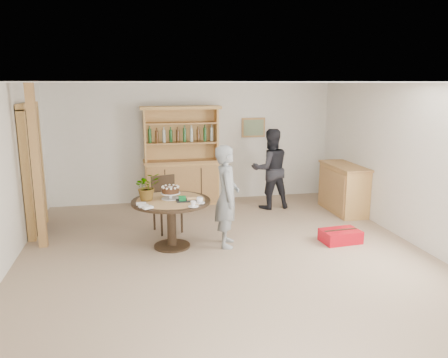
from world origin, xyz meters
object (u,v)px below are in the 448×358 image
at_px(adult_person, 270,169).
at_px(dining_chair, 166,200).
at_px(teen_boy, 227,196).
at_px(hutch, 182,172).
at_px(dining_table, 171,209).
at_px(red_suitcase, 340,236).
at_px(sideboard, 343,188).

bearing_deg(adult_person, dining_chair, 20.36).
bearing_deg(teen_boy, adult_person, -23.52).
bearing_deg(adult_person, hutch, -25.11).
relative_size(dining_table, red_suitcase, 1.90).
relative_size(hutch, adult_person, 1.26).
relative_size(adult_person, red_suitcase, 2.55).
height_order(dining_chair, teen_boy, teen_boy).
relative_size(sideboard, adult_person, 0.78).
bearing_deg(dining_chair, red_suitcase, -40.26).
xyz_separation_m(dining_table, red_suitcase, (2.66, -0.34, -0.50)).
bearing_deg(adult_person, teen_boy, 51.90).
relative_size(sideboard, teen_boy, 0.80).
bearing_deg(red_suitcase, hutch, 123.40).
relative_size(hutch, dining_chair, 2.16).
bearing_deg(dining_table, adult_person, 39.74).
bearing_deg(sideboard, red_suitcase, -117.64).
relative_size(hutch, teen_boy, 1.29).
relative_size(dining_table, adult_person, 0.74).
bearing_deg(adult_person, sideboard, 153.48).
distance_m(sideboard, dining_chair, 3.53).
bearing_deg(adult_person, dining_table, 36.22).
relative_size(hutch, red_suitcase, 3.23).
bearing_deg(sideboard, adult_person, 157.00).
bearing_deg(dining_chair, sideboard, -10.15).
height_order(dining_table, dining_chair, dining_chair).
bearing_deg(hutch, red_suitcase, -51.73).
bearing_deg(teen_boy, red_suitcase, -86.65).
distance_m(hutch, adult_person, 1.85).
bearing_deg(sideboard, teen_boy, -153.24).
distance_m(dining_table, adult_person, 2.81).
bearing_deg(teen_boy, hutch, 20.15).
distance_m(teen_boy, red_suitcase, 1.95).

